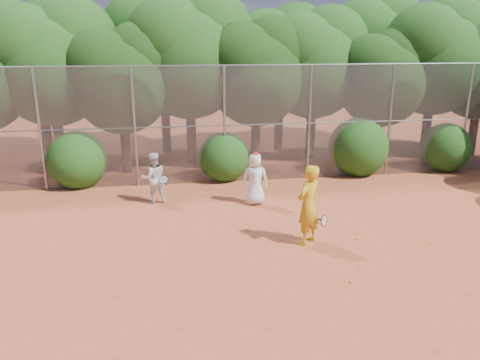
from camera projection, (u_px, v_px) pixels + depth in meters
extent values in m
plane|color=#A84826|center=(298.00, 253.00, 10.99)|extent=(80.00, 80.00, 0.00)
cylinder|color=gray|center=(40.00, 130.00, 15.07)|extent=(0.09, 0.09, 4.00)
cylinder|color=gray|center=(135.00, 128.00, 15.51)|extent=(0.09, 0.09, 4.00)
cylinder|color=gray|center=(224.00, 125.00, 15.94)|extent=(0.09, 0.09, 4.00)
cylinder|color=gray|center=(309.00, 123.00, 16.38)|extent=(0.09, 0.09, 4.00)
cylinder|color=gray|center=(390.00, 121.00, 16.82)|extent=(0.09, 0.09, 4.00)
cylinder|color=gray|center=(466.00, 119.00, 17.25)|extent=(0.09, 0.09, 4.00)
cylinder|color=gray|center=(254.00, 65.00, 15.51)|extent=(20.00, 0.05, 0.05)
cylinder|color=gray|center=(253.00, 125.00, 16.09)|extent=(20.00, 0.04, 0.04)
cube|color=slate|center=(253.00, 125.00, 16.09)|extent=(20.00, 0.02, 4.00)
cylinder|color=black|center=(59.00, 138.00, 17.65)|extent=(0.38, 0.38, 2.52)
sphere|color=#174210|center=(51.00, 71.00, 16.93)|extent=(4.03, 4.03, 4.03)
sphere|color=#174210|center=(74.00, 42.00, 17.14)|extent=(3.23, 3.23, 3.23)
sphere|color=#174210|center=(26.00, 48.00, 16.31)|extent=(3.02, 3.02, 3.02)
cylinder|color=black|center=(126.00, 144.00, 17.40)|extent=(0.36, 0.36, 2.17)
sphere|color=black|center=(121.00, 86.00, 16.79)|extent=(3.47, 3.47, 3.47)
sphere|color=black|center=(140.00, 60.00, 16.96)|extent=(2.78, 2.78, 2.78)
sphere|color=black|center=(101.00, 67.00, 16.25)|extent=(2.60, 2.60, 2.60)
cylinder|color=black|center=(191.00, 130.00, 18.64)|extent=(0.39, 0.39, 2.66)
sphere|color=#174210|center=(189.00, 63.00, 17.89)|extent=(4.26, 4.26, 4.26)
sphere|color=#174210|center=(210.00, 34.00, 18.10)|extent=(3.40, 3.40, 3.40)
sphere|color=#174210|center=(169.00, 40.00, 17.23)|extent=(3.19, 3.19, 3.19)
cylinder|color=black|center=(256.00, 136.00, 18.49)|extent=(0.37, 0.37, 2.27)
sphere|color=black|center=(256.00, 79.00, 17.85)|extent=(3.64, 3.64, 3.64)
sphere|color=black|center=(273.00, 54.00, 18.03)|extent=(2.91, 2.91, 2.91)
sphere|color=black|center=(241.00, 60.00, 17.29)|extent=(2.73, 2.73, 2.73)
cylinder|color=black|center=(311.00, 129.00, 19.59)|extent=(0.38, 0.38, 2.45)
sphere|color=#174210|center=(313.00, 70.00, 18.89)|extent=(3.92, 3.92, 3.92)
sphere|color=#174210|center=(330.00, 45.00, 19.09)|extent=(3.14, 3.14, 3.14)
sphere|color=#174210|center=(299.00, 50.00, 18.29)|extent=(2.94, 2.94, 2.94)
cylinder|color=black|center=(377.00, 136.00, 19.06)|extent=(0.36, 0.36, 2.10)
sphere|color=black|center=(381.00, 84.00, 18.46)|extent=(3.36, 3.36, 3.36)
sphere|color=black|center=(395.00, 62.00, 18.63)|extent=(2.69, 2.69, 2.69)
sphere|color=black|center=(371.00, 67.00, 17.94)|extent=(2.52, 2.52, 2.52)
cylinder|color=black|center=(427.00, 125.00, 19.92)|extent=(0.39, 0.39, 2.59)
sphere|color=#174210|center=(434.00, 64.00, 19.18)|extent=(4.14, 4.14, 4.14)
sphere|color=#174210|center=(450.00, 38.00, 19.40)|extent=(3.32, 3.32, 3.32)
sphere|color=#174210|center=(424.00, 43.00, 18.54)|extent=(3.11, 3.11, 3.11)
cylinder|color=black|center=(473.00, 129.00, 19.97)|extent=(0.37, 0.37, 2.31)
sphere|color=black|center=(474.00, 56.00, 18.74)|extent=(2.77, 2.77, 2.77)
cylinder|color=black|center=(46.00, 126.00, 19.66)|extent=(0.39, 0.39, 2.62)
sphere|color=#174210|center=(38.00, 63.00, 18.92)|extent=(4.20, 4.20, 4.20)
sphere|color=#174210|center=(59.00, 36.00, 19.13)|extent=(3.36, 3.36, 3.36)
sphere|color=#174210|center=(14.00, 42.00, 18.27)|extent=(3.15, 3.15, 3.15)
cylinder|color=black|center=(166.00, 120.00, 20.56)|extent=(0.40, 0.40, 2.80)
sphere|color=#174210|center=(163.00, 56.00, 19.76)|extent=(4.48, 4.48, 4.48)
sphere|color=#174210|center=(183.00, 28.00, 19.99)|extent=(3.58, 3.58, 3.58)
sphere|color=#174210|center=(142.00, 34.00, 19.07)|extent=(3.36, 3.36, 3.36)
cylinder|color=black|center=(279.00, 122.00, 20.95)|extent=(0.38, 0.38, 2.52)
sphere|color=#174210|center=(280.00, 65.00, 20.23)|extent=(4.03, 4.03, 4.03)
sphere|color=#174210|center=(296.00, 41.00, 20.44)|extent=(3.23, 3.23, 3.23)
sphere|color=#174210|center=(266.00, 46.00, 19.61)|extent=(3.02, 3.02, 3.02)
cylinder|color=black|center=(368.00, 115.00, 22.14)|extent=(0.40, 0.40, 2.73)
sphere|color=#174210|center=(373.00, 57.00, 21.36)|extent=(4.37, 4.37, 4.37)
sphere|color=#174210|center=(389.00, 32.00, 21.59)|extent=(3.49, 3.49, 3.49)
sphere|color=#174210|center=(361.00, 37.00, 20.69)|extent=(3.28, 3.28, 3.28)
sphere|color=#174210|center=(77.00, 157.00, 15.79)|extent=(2.00, 2.00, 2.00)
sphere|color=#174210|center=(224.00, 155.00, 16.55)|extent=(1.80, 1.80, 1.80)
sphere|color=#174210|center=(358.00, 145.00, 17.22)|extent=(2.20, 2.20, 2.20)
sphere|color=#174210|center=(445.00, 145.00, 17.77)|extent=(1.90, 1.90, 1.90)
imported|color=gold|center=(308.00, 205.00, 11.26)|extent=(0.86, 0.83, 1.99)
torus|color=black|center=(324.00, 221.00, 11.22)|extent=(0.26, 0.24, 0.30)
cylinder|color=black|center=(316.00, 219.00, 11.36)|extent=(0.21, 0.23, 0.06)
imported|color=white|center=(255.00, 179.00, 14.06)|extent=(0.81, 0.56, 1.59)
ellipsoid|color=#B02119|center=(255.00, 155.00, 13.84)|extent=(0.22, 0.22, 0.13)
sphere|color=#B2CF25|center=(266.00, 179.00, 13.90)|extent=(0.07, 0.07, 0.07)
imported|color=silver|center=(154.00, 178.00, 14.20)|extent=(0.86, 0.73, 1.57)
torus|color=black|center=(163.00, 180.00, 13.95)|extent=(0.37, 0.33, 0.23)
cylinder|color=black|center=(166.00, 183.00, 14.14)|extent=(0.11, 0.22, 0.22)
sphere|color=#B2CF25|center=(357.00, 238.00, 11.74)|extent=(0.07, 0.07, 0.07)
sphere|color=#B2CF25|center=(372.00, 195.00, 14.97)|extent=(0.07, 0.07, 0.07)
sphere|color=#B2CF25|center=(351.00, 281.00, 9.66)|extent=(0.07, 0.07, 0.07)
sphere|color=#B2CF25|center=(431.00, 243.00, 11.48)|extent=(0.07, 0.07, 0.07)
sphere|color=#B2CF25|center=(247.00, 230.00, 12.26)|extent=(0.07, 0.07, 0.07)
sphere|color=#B2CF25|center=(379.00, 190.00, 15.52)|extent=(0.07, 0.07, 0.07)
sphere|color=#B2CF25|center=(290.00, 211.00, 13.56)|extent=(0.07, 0.07, 0.07)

